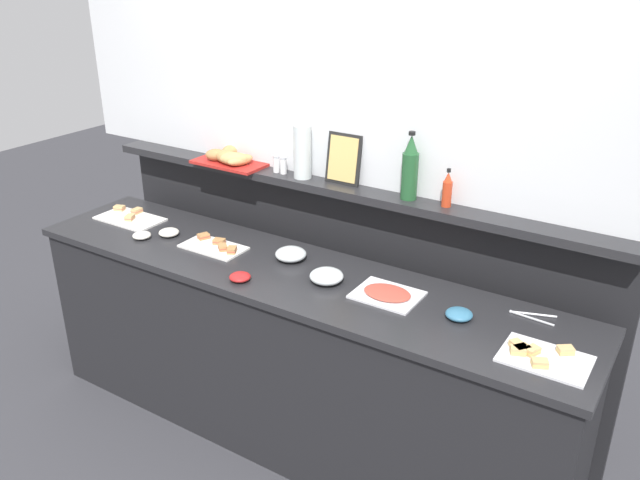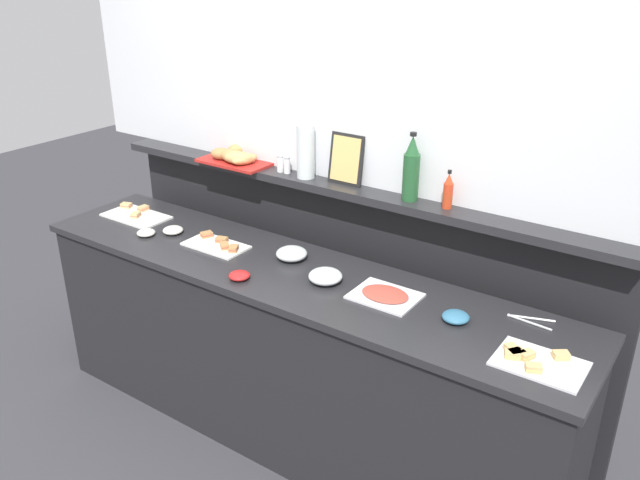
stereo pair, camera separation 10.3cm
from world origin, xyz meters
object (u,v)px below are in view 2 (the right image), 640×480
Objects in this scene: cold_cuts_platter at (385,295)px; glass_bowl_medium at (326,277)px; condiment_bowl_red at (239,276)px; framed_picture at (346,159)px; condiment_bowl_cream at (173,230)px; salt_shaker at (280,164)px; wine_bottle_green at (411,170)px; pepper_shaker at (287,165)px; sandwich_platter_front at (217,244)px; sandwich_platter_rear at (136,215)px; glass_bowl_large at (292,254)px; condiment_bowl_teal at (146,233)px; bread_basket at (236,157)px; condiment_bowl_dark at (456,317)px; hot_sauce_bottle at (448,192)px; water_carafe at (306,152)px; serving_tongs at (529,320)px; sandwich_platter_side at (535,361)px.

cold_cuts_platter is 1.84× the size of glass_bowl_medium.
condiment_bowl_red is 0.39× the size of framed_picture.
salt_shaker is (0.41, 0.40, 0.33)m from condiment_bowl_cream.
pepper_shaker is (-0.70, -0.01, -0.10)m from wine_bottle_green.
sandwich_platter_rear is at bearing 176.50° from sandwich_platter_front.
cold_cuts_platter is 1.87× the size of glass_bowl_large.
bread_basket is (0.22, 0.48, 0.33)m from condiment_bowl_teal.
condiment_bowl_dark is 0.27× the size of bread_basket.
condiment_bowl_cream is at bearing -135.17° from salt_shaker.
cold_cuts_platter is at bearing 5.59° from condiment_bowl_teal.
cold_cuts_platter is (1.60, -0.02, 0.00)m from sandwich_platter_rear.
condiment_bowl_teal is at bearing -160.22° from hot_sauce_bottle.
framed_picture is (1.13, 0.39, 0.42)m from sandwich_platter_rear.
cold_cuts_platter is at bearing -7.41° from glass_bowl_large.
water_carafe is at bearing 159.30° from condiment_bowl_dark.
framed_picture reaches higher than sandwich_platter_front.
condiment_bowl_teal is 0.81m from pepper_shaker.
condiment_bowl_red is 0.55× the size of hot_sauce_bottle.
wine_bottle_green is (-0.10, 0.38, 0.44)m from cold_cuts_platter.
wine_bottle_green is (0.19, 0.41, 0.42)m from glass_bowl_medium.
serving_tongs is (2.17, 0.14, -0.00)m from sandwich_platter_rear.
condiment_bowl_dark is 1.26× the size of pepper_shaker.
sandwich_platter_side and sandwich_platter_front have the same top height.
water_carafe is at bearing 20.99° from sandwich_platter_rear.
glass_bowl_medium is 0.97m from bread_basket.
glass_bowl_medium is 0.66m from hot_sauce_bottle.
framed_picture is at bearing 155.30° from sandwich_platter_side.
condiment_bowl_cream is 1.83m from serving_tongs.
bread_basket reaches higher than condiment_bowl_red.
glass_bowl_large is (-1.24, 0.19, 0.02)m from sandwich_platter_side.
salt_shaker is (-0.29, 0.30, 0.32)m from glass_bowl_large.
sandwich_platter_rear is at bearing 177.87° from glass_bowl_medium.
glass_bowl_medium is at bearing -178.32° from condiment_bowl_dark.
sandwich_platter_side is at bearing 4.53° from condiment_bowl_red.
bread_basket is at bearing -174.43° from framed_picture.
salt_shaker is at bearing 110.37° from condiment_bowl_red.
condiment_bowl_teal is at bearing -164.34° from sandwich_platter_front.
condiment_bowl_red is 0.36× the size of water_carafe.
condiment_bowl_cream is at bearing -162.72° from hot_sauce_bottle.
framed_picture is (-0.80, 0.42, 0.41)m from condiment_bowl_dark.
pepper_shaker is at bearing 161.32° from condiment_bowl_dark.
sandwich_platter_front is 0.52m from bread_basket.
pepper_shaker is (0.15, 0.39, 0.34)m from sandwich_platter_front.
condiment_bowl_dark reaches higher than cold_cuts_platter.
bread_basket is at bearing -176.69° from water_carafe.
bread_basket is at bearing 34.58° from sandwich_platter_rear.
hot_sauce_bottle is at bearing 21.31° from sandwich_platter_front.
cold_cuts_platter is 1.35m from condiment_bowl_teal.
wine_bottle_green is (-0.18, -0.00, 0.07)m from hot_sauce_bottle.
condiment_bowl_dark is 0.98m from condiment_bowl_red.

